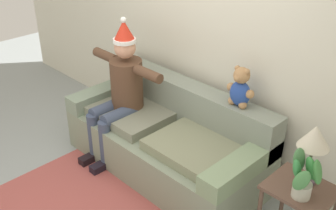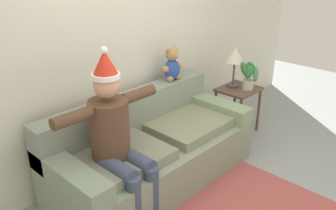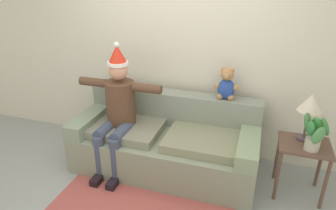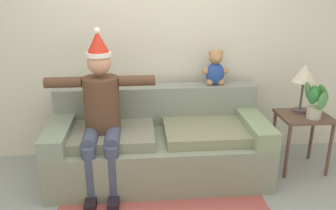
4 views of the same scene
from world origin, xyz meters
name	(u,v)px [view 4 (image 4 of 4)]	position (x,y,z in m)	size (l,w,h in m)	color
back_wall	(155,36)	(0.00, 1.55, 1.35)	(7.00, 0.10, 2.70)	beige
couch	(159,143)	(0.00, 1.00, 0.34)	(2.14, 0.95, 0.86)	gray
person_seated	(101,111)	(-0.54, 0.83, 0.77)	(1.02, 0.77, 1.52)	brown
teddy_bear	(215,69)	(0.63, 1.30, 1.03)	(0.29, 0.17, 0.38)	#26459A
side_table	(303,125)	(1.50, 0.95, 0.50)	(0.51, 0.43, 0.61)	brown
table_lamp	(304,76)	(1.49, 1.04, 1.01)	(0.24, 0.24, 0.51)	#4E3E48
potted_plant	(316,100)	(1.55, 0.86, 0.80)	(0.29, 0.24, 0.38)	#B5B49E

